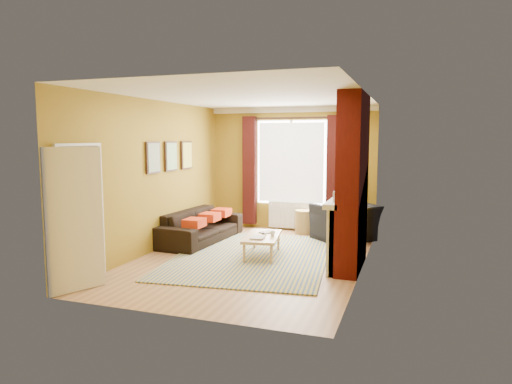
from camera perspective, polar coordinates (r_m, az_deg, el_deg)
ground at (r=8.09m, az=-0.58°, el=-8.32°), size 5.50×5.50×0.00m
room_walls at (r=7.93m, az=4.37°, el=1.51°), size 3.82×5.54×2.83m
striped_rug at (r=8.22m, az=-0.52°, el=-7.99°), size 3.03×3.93×0.02m
sofa at (r=9.39m, az=-6.88°, el=-4.24°), size 1.01×2.25×0.64m
armchair at (r=9.58m, az=11.10°, el=-3.75°), size 1.53×1.54×0.75m
coffee_table at (r=8.15m, az=0.79°, el=-5.71°), size 0.76×1.23×0.38m
wicker_stool at (r=10.18m, az=6.07°, el=-3.73°), size 0.50×0.50×0.52m
floor_lamp at (r=9.58m, az=12.51°, el=0.85°), size 0.26×0.26×1.45m
book_a at (r=7.92m, az=-0.55°, el=-5.67°), size 0.24×0.31×0.03m
book_b at (r=8.44m, az=0.92°, el=-4.93°), size 0.28×0.31×0.02m
mug at (r=8.06m, az=2.07°, el=-5.22°), size 0.13×0.13×0.09m
tv_remote at (r=8.29m, az=0.86°, el=-5.13°), size 0.11×0.16×0.02m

